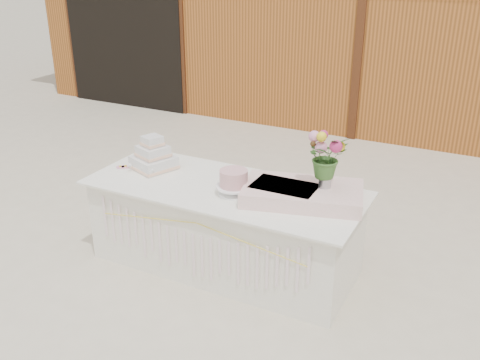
% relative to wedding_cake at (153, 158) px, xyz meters
% --- Properties ---
extents(ground, '(80.00, 80.00, 0.00)m').
position_rel_wedding_cake_xyz_m(ground, '(0.78, -0.07, -0.88)').
color(ground, beige).
rests_on(ground, ground).
extents(barn, '(12.60, 4.60, 3.30)m').
position_rel_wedding_cake_xyz_m(barn, '(0.77, 5.92, 0.80)').
color(barn, '#AB5D23').
rests_on(barn, ground).
extents(cake_table, '(2.40, 1.00, 0.77)m').
position_rel_wedding_cake_xyz_m(cake_table, '(0.78, -0.08, -0.49)').
color(cake_table, silver).
rests_on(cake_table, ground).
extents(wedding_cake, '(0.45, 0.45, 0.31)m').
position_rel_wedding_cake_xyz_m(wedding_cake, '(0.00, 0.00, 0.00)').
color(wedding_cake, silver).
rests_on(wedding_cake, cake_table).
extents(pink_cake_stand, '(0.30, 0.30, 0.21)m').
position_rel_wedding_cake_xyz_m(pink_cake_stand, '(0.92, -0.17, 0.01)').
color(pink_cake_stand, white).
rests_on(pink_cake_stand, cake_table).
extents(satin_runner, '(1.05, 0.77, 0.12)m').
position_rel_wedding_cake_xyz_m(satin_runner, '(1.47, -0.01, -0.05)').
color(satin_runner, '#FFD6CD').
rests_on(satin_runner, cake_table).
extents(flower_vase, '(0.10, 0.10, 0.14)m').
position_rel_wedding_cake_xyz_m(flower_vase, '(1.62, 0.06, 0.08)').
color(flower_vase, '#ADADB1').
rests_on(flower_vase, satin_runner).
extents(bouquet, '(0.41, 0.41, 0.35)m').
position_rel_wedding_cake_xyz_m(bouquet, '(1.62, 0.06, 0.32)').
color(bouquet, '#376428').
rests_on(bouquet, flower_vase).
extents(loose_flowers, '(0.21, 0.39, 0.02)m').
position_rel_wedding_cake_xyz_m(loose_flowers, '(-0.23, 0.00, -0.10)').
color(loose_flowers, pink).
rests_on(loose_flowers, cake_table).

